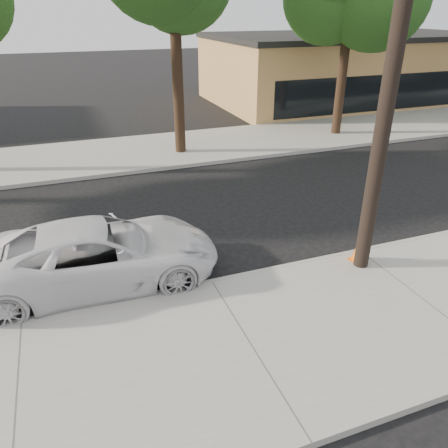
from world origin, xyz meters
The scene contains 8 objects.
ground centered at (0.00, 0.00, 0.00)m, with size 120.00×120.00×0.00m, color black.
near_sidewalk centered at (0.00, -4.30, 0.07)m, with size 90.00×4.40×0.15m, color gray.
far_sidewalk centered at (0.00, 8.50, 0.07)m, with size 90.00×5.00×0.15m, color gray.
curb_near centered at (0.00, -2.10, 0.07)m, with size 90.00×0.12×0.16m, color #9E9B93.
building_main centered at (16.00, 16.00, 2.00)m, with size 18.00×10.00×4.00m, color #A27643.
utility_pole centered at (3.60, -2.70, 4.70)m, with size 1.40×0.34×9.00m.
police_cruiser centered at (-2.30, -1.04, 0.74)m, with size 2.47×5.36×1.49m, color silver.
traffic_cone centered at (3.65, -2.50, 0.48)m, with size 0.44×0.44×0.68m.
Camera 1 is at (-2.64, -9.97, 5.73)m, focal length 35.00 mm.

